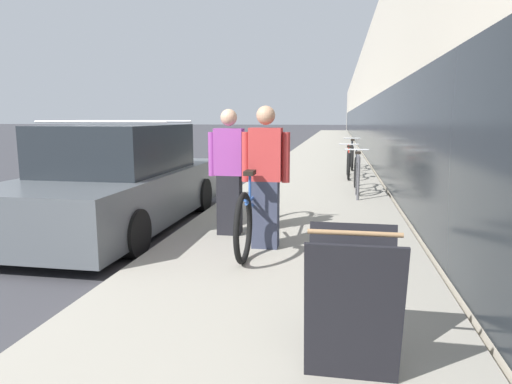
# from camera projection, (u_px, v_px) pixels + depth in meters

# --- Properties ---
(sidewalk_slab) EXTENTS (3.24, 70.00, 0.12)m
(sidewalk_slab) POSITION_uv_depth(u_px,v_px,m) (327.00, 149.00, 23.83)
(sidewalk_slab) COLOR gray
(sidewalk_slab) RESTS_ON ground
(storefront_facade) EXTENTS (10.01, 70.00, 5.22)m
(storefront_facade) POSITION_uv_depth(u_px,v_px,m) (433.00, 104.00, 30.04)
(storefront_facade) COLOR beige
(storefront_facade) RESTS_ON ground
(tandem_bicycle) EXTENTS (0.52, 2.85, 0.98)m
(tandem_bicycle) POSITION_uv_depth(u_px,v_px,m) (259.00, 208.00, 5.89)
(tandem_bicycle) COLOR black
(tandem_bicycle) RESTS_ON sidewalk_slab
(person_rider) EXTENTS (0.58, 0.23, 1.70)m
(person_rider) POSITION_uv_depth(u_px,v_px,m) (266.00, 178.00, 5.45)
(person_rider) COLOR #33384C
(person_rider) RESTS_ON sidewalk_slab
(person_bystander) EXTENTS (0.57, 0.22, 1.68)m
(person_bystander) POSITION_uv_depth(u_px,v_px,m) (229.00, 172.00, 6.08)
(person_bystander) COLOR black
(person_bystander) RESTS_ON sidewalk_slab
(bike_rack_hoop) EXTENTS (0.05, 0.60, 0.84)m
(bike_rack_hoop) POSITION_uv_depth(u_px,v_px,m) (358.00, 172.00, 8.94)
(bike_rack_hoop) COLOR #4C4C51
(bike_rack_hoop) RESTS_ON sidewalk_slab
(cruiser_bike_nearest) EXTENTS (0.52, 1.67, 0.88)m
(cruiser_bike_nearest) POSITION_uv_depth(u_px,v_px,m) (357.00, 174.00, 9.77)
(cruiser_bike_nearest) COLOR black
(cruiser_bike_nearest) RESTS_ON sidewalk_slab
(cruiser_bike_middle) EXTENTS (0.52, 1.64, 0.87)m
(cruiser_bike_middle) POSITION_uv_depth(u_px,v_px,m) (348.00, 164.00, 11.97)
(cruiser_bike_middle) COLOR black
(cruiser_bike_middle) RESTS_ON sidewalk_slab
(cruiser_bike_farthest) EXTENTS (0.52, 1.79, 0.94)m
(cruiser_bike_farthest) POSITION_uv_depth(u_px,v_px,m) (352.00, 156.00, 14.06)
(cruiser_bike_farthest) COLOR black
(cruiser_bike_farthest) RESTS_ON sidewalk_slab
(sandwich_board_sign) EXTENTS (0.56, 0.56, 0.90)m
(sandwich_board_sign) POSITION_uv_depth(u_px,v_px,m) (352.00, 302.00, 2.78)
(sandwich_board_sign) COLOR black
(sandwich_board_sign) RESTS_ON sidewalk_slab
(parked_sedan_curbside) EXTENTS (1.97, 4.71, 1.64)m
(parked_sedan_curbside) POSITION_uv_depth(u_px,v_px,m) (120.00, 182.00, 6.96)
(parked_sedan_curbside) COLOR #4C5156
(parked_sedan_curbside) RESTS_ON ground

